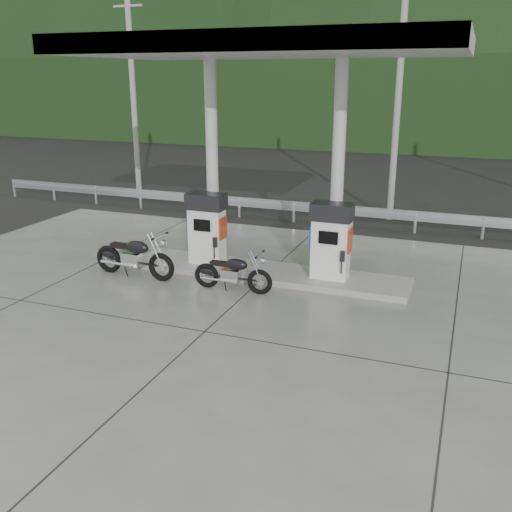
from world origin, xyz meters
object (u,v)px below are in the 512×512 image
(gas_pump_right, at_px, (331,241))
(motorcycle_left, at_px, (134,257))
(motorcycle_right, at_px, (233,273))
(gas_pump_left, at_px, (207,228))

(gas_pump_right, height_order, motorcycle_left, gas_pump_right)
(gas_pump_right, relative_size, motorcycle_right, 1.02)
(gas_pump_right, bearing_deg, motorcycle_right, -147.25)
(gas_pump_left, relative_size, gas_pump_right, 1.00)
(gas_pump_left, bearing_deg, motorcycle_left, -139.02)
(motorcycle_left, bearing_deg, motorcycle_right, 2.18)
(gas_pump_left, distance_m, motorcycle_left, 1.94)
(gas_pump_right, height_order, motorcycle_right, gas_pump_right)
(gas_pump_right, bearing_deg, gas_pump_left, 180.00)
(motorcycle_left, bearing_deg, gas_pump_right, 17.94)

